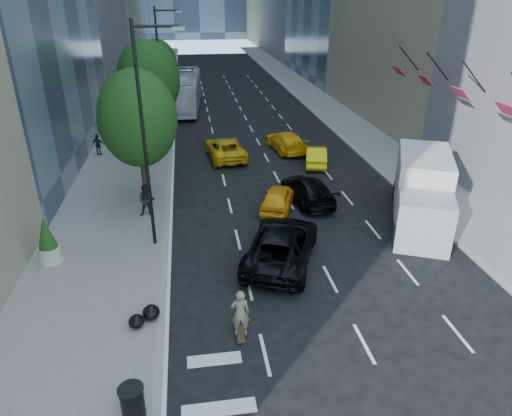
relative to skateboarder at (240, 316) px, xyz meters
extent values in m
plane|color=black|center=(3.20, 3.00, -0.91)|extent=(160.00, 160.00, 0.00)
cube|color=slate|center=(-5.80, 33.00, -0.83)|extent=(6.00, 120.00, 0.15)
cube|color=slate|center=(13.20, 33.00, -0.83)|extent=(4.00, 120.00, 0.15)
cylinder|color=black|center=(-3.30, 7.00, 4.24)|extent=(0.16, 0.16, 10.00)
cylinder|color=black|center=(-2.40, 7.00, 8.94)|extent=(1.80, 0.12, 0.12)
cube|color=#99998C|center=(-1.50, 7.00, 8.84)|extent=(0.50, 0.22, 0.15)
cylinder|color=black|center=(-3.30, 25.00, 4.24)|extent=(0.16, 0.16, 10.00)
cylinder|color=black|center=(-2.40, 25.00, 8.94)|extent=(1.80, 0.12, 0.12)
cube|color=#99998C|center=(-1.50, 25.00, 8.84)|extent=(0.50, 0.22, 0.15)
cylinder|color=black|center=(-4.00, 12.00, 0.82)|extent=(0.30, 0.30, 3.15)
ellipsoid|color=black|center=(-4.00, 12.00, 4.07)|extent=(4.20, 4.20, 5.25)
cylinder|color=black|center=(-4.00, 22.00, 0.93)|extent=(0.30, 0.30, 3.38)
ellipsoid|color=black|center=(-4.00, 22.00, 4.42)|extent=(4.50, 4.50, 5.62)
cylinder|color=black|center=(-4.00, 35.00, 0.70)|extent=(0.30, 0.30, 2.93)
ellipsoid|color=black|center=(-4.00, 35.00, 3.73)|extent=(3.90, 3.90, 4.88)
cylinder|color=black|center=(-3.20, 43.00, 1.84)|extent=(0.14, 0.14, 5.20)
imported|color=black|center=(-3.20, 43.00, 3.44)|extent=(2.48, 0.53, 1.00)
cube|color=#B82A50|center=(13.70, 7.00, 5.09)|extent=(0.64, 1.30, 0.64)
cylinder|color=black|center=(14.35, 11.00, 5.94)|extent=(1.75, 0.08, 1.75)
cube|color=#B82A50|center=(13.70, 11.00, 5.09)|extent=(0.64, 1.30, 0.64)
cylinder|color=black|center=(14.35, 15.00, 5.94)|extent=(1.75, 0.08, 1.75)
cube|color=#B82A50|center=(13.70, 15.00, 5.09)|extent=(0.64, 1.30, 0.64)
cylinder|color=black|center=(14.35, 19.00, 5.94)|extent=(1.75, 0.08, 1.75)
cube|color=#B82A50|center=(13.70, 19.00, 5.09)|extent=(0.64, 1.30, 0.64)
imported|color=#7A694C|center=(0.00, 0.00, 0.00)|extent=(0.69, 0.48, 1.82)
imported|color=black|center=(2.44, 4.79, -0.08)|extent=(4.77, 6.52, 1.65)
imported|color=black|center=(5.27, 11.00, -0.19)|extent=(2.56, 5.15, 1.44)
imported|color=#FF9D0D|center=(3.34, 10.21, -0.26)|extent=(2.85, 4.13, 1.31)
imported|color=yellow|center=(7.40, 17.00, -0.25)|extent=(2.31, 4.20, 1.31)
imported|color=#E3A90B|center=(1.20, 19.36, -0.17)|extent=(2.97, 5.52, 1.47)
imported|color=#FFB40D|center=(5.96, 20.49, -0.19)|extent=(2.76, 5.19, 1.43)
imported|color=silver|center=(-1.60, 36.07, 0.90)|extent=(3.97, 13.16, 3.62)
cube|color=beige|center=(10.81, 8.44, 1.09)|extent=(4.40, 5.59, 2.91)
cube|color=gray|center=(9.31, 5.09, 0.33)|extent=(3.15, 2.99, 2.48)
cylinder|color=black|center=(8.10, 5.16, -0.37)|extent=(0.79, 1.14, 1.08)
cylinder|color=black|center=(10.16, 4.23, -0.37)|extent=(0.79, 1.14, 1.08)
cylinder|color=black|center=(10.49, 10.47, -0.37)|extent=(0.79, 1.14, 1.08)
cylinder|color=black|center=(12.55, 9.55, -0.37)|extent=(0.79, 1.14, 1.08)
imported|color=black|center=(-3.81, 10.09, 0.13)|extent=(0.90, 0.72, 1.78)
imported|color=black|center=(-8.00, 21.00, 0.02)|extent=(0.98, 0.60, 1.57)
cylinder|color=black|center=(-3.40, -3.00, -0.26)|extent=(0.67, 0.67, 1.00)
cylinder|color=beige|center=(-7.80, 6.00, -0.39)|extent=(0.92, 0.92, 0.73)
cone|color=black|center=(-7.80, 6.00, 0.71)|extent=(0.82, 0.82, 1.47)
ellipsoid|color=black|center=(-3.15, 1.29, -0.49)|extent=(0.64, 0.70, 0.54)
ellipsoid|color=black|center=(-3.65, 0.89, -0.52)|extent=(0.56, 0.62, 0.48)
camera|label=1|loc=(-1.36, -12.60, 10.12)|focal=32.00mm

